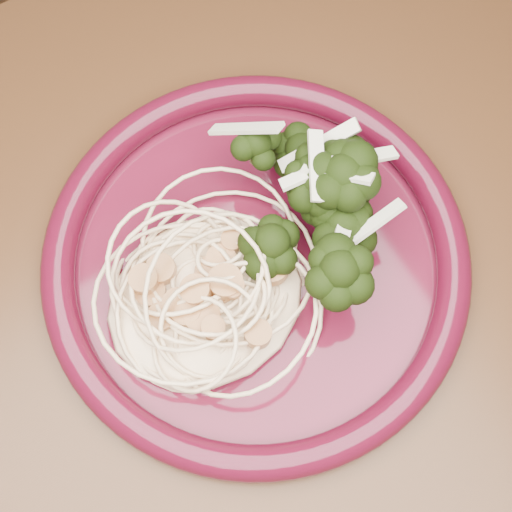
{
  "coord_description": "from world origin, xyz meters",
  "views": [
    {
      "loc": [
        -0.13,
        -0.1,
        1.27
      ],
      "look_at": [
        -0.03,
        0.06,
        0.77
      ],
      "focal_mm": 50.0,
      "sensor_mm": 36.0,
      "label": 1
    }
  ],
  "objects": [
    {
      "name": "scallop_cluster",
      "position": [
        -0.08,
        0.05,
        0.81
      ],
      "size": [
        0.14,
        0.14,
        0.04
      ],
      "primitive_type": null,
      "rotation": [
        0.0,
        0.0,
        0.16
      ],
      "color": "#B2773F",
      "rests_on": "spaghetti_pile"
    },
    {
      "name": "spaghetti_pile",
      "position": [
        -0.08,
        0.05,
        0.77
      ],
      "size": [
        0.17,
        0.15,
        0.03
      ],
      "primitive_type": "ellipsoid",
      "rotation": [
        0.0,
        0.0,
        0.16
      ],
      "color": "beige",
      "rests_on": "dinner_plate"
    },
    {
      "name": "broccoli_pile",
      "position": [
        0.03,
        0.07,
        0.79
      ],
      "size": [
        0.13,
        0.18,
        0.06
      ],
      "primitive_type": "ellipsoid",
      "rotation": [
        0.0,
        0.0,
        0.16
      ],
      "color": "black",
      "rests_on": "dinner_plate"
    },
    {
      "name": "onion_garnish",
      "position": [
        0.03,
        0.07,
        0.82
      ],
      "size": [
        0.09,
        0.12,
        0.06
      ],
      "primitive_type": null,
      "rotation": [
        0.0,
        0.0,
        0.16
      ],
      "color": "beige",
      "rests_on": "broccoli_pile"
    },
    {
      "name": "dining_table",
      "position": [
        0.0,
        0.0,
        0.65
      ],
      "size": [
        1.2,
        0.8,
        0.75
      ],
      "color": "#472814",
      "rests_on": "ground"
    },
    {
      "name": "dinner_plate",
      "position": [
        -0.03,
        0.06,
        0.76
      ],
      "size": [
        0.38,
        0.38,
        0.03
      ],
      "rotation": [
        0.0,
        0.0,
        0.16
      ],
      "color": "#490C1D",
      "rests_on": "dining_table"
    }
  ]
}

